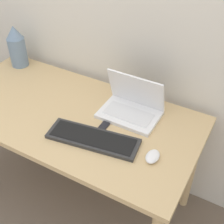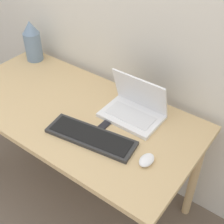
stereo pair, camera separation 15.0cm
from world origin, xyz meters
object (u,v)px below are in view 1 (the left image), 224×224
Objects in this scene: laptop at (132,106)px; mp3_player at (104,126)px; keyboard at (93,139)px; mouse at (153,156)px; vase at (17,46)px.

mp3_player is at bearing -114.06° from laptop.
laptop is 0.28m from keyboard.
vase is (-1.08, 0.34, 0.12)m from mouse.
keyboard is at bearing -104.56° from laptop.
vase is at bearing 155.01° from keyboard.
mouse is 1.38× the size of mp3_player.
keyboard is 0.30m from mouse.
keyboard is 0.88m from vase.
mouse is (0.23, -0.24, -0.03)m from laptop.
mouse is 1.14m from vase.
keyboard is 5.17× the size of mouse.
keyboard is at bearing -24.99° from vase.
laptop is at bearing 132.90° from mouse.
mouse reaches higher than mp3_player.
laptop reaches higher than mouse.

